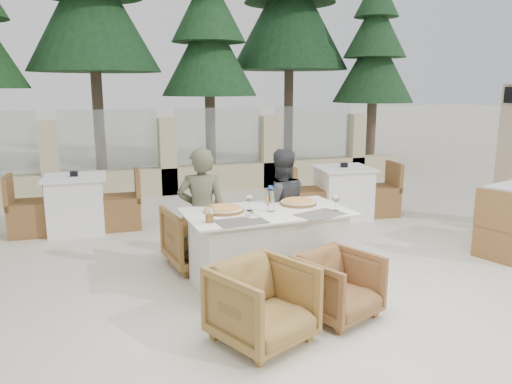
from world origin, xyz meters
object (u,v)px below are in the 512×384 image
object	(u,v)px
olive_dish	(252,215)
armchair_near_right	(338,286)
bg_table_b	(343,192)
armchair_near_left	(262,304)
pizza_left	(224,209)
armchair_far_right	(280,237)
armchair_far_left	(200,236)
pizza_right	(298,202)
wine_glass_corner	(336,202)
bg_table_a	(76,204)
beer_glass_right	(269,196)
dining_table	(267,248)
diner_left	(202,213)
wine_glass_centre	(250,202)
water_bottle	(271,199)
diner_right	(280,208)
beer_glass_left	(209,214)

from	to	relation	value
olive_dish	armchair_near_right	size ratio (longest dim) A/B	0.18
armchair_near_right	bg_table_b	distance (m)	3.45
armchair_near_left	armchair_near_right	distance (m)	0.79
pizza_left	armchair_far_right	world-z (taller)	pizza_left
armchair_far_right	armchair_far_left	bearing A→B (deg)	-14.74
pizza_left	pizza_right	size ratio (longest dim) A/B	1.03
pizza_left	armchair_near_right	xyz separation A→B (m)	(0.71, -0.99, -0.51)
armchair_far_right	bg_table_b	xyz separation A→B (m)	(1.69, 1.49, 0.10)
wine_glass_corner	bg_table_a	distance (m)	3.80
wine_glass_corner	beer_glass_right	world-z (taller)	wine_glass_corner
dining_table	diner_left	xyz separation A→B (m)	(-0.53, 0.46, 0.30)
wine_glass_centre	armchair_far_left	size ratio (longest dim) A/B	0.25
wine_glass_centre	dining_table	bearing A→B (deg)	-19.54
armchair_far_left	armchair_far_right	xyz separation A→B (m)	(0.88, -0.22, -0.05)
water_bottle	wine_glass_centre	bearing A→B (deg)	154.42
dining_table	pizza_right	size ratio (longest dim) A/B	4.27
beer_glass_right	bg_table_b	size ratio (longest dim) A/B	0.09
armchair_near_left	pizza_left	bearing A→B (deg)	64.78
wine_glass_corner	diner_right	xyz separation A→B (m)	(-0.27, 0.73, -0.21)
water_bottle	beer_glass_right	size ratio (longest dim) A/B	1.82
wine_glass_corner	armchair_far_right	size ratio (longest dim) A/B	0.29
dining_table	armchair_far_right	xyz separation A→B (m)	(0.41, 0.58, -0.10)
beer_glass_right	armchair_far_left	xyz separation A→B (m)	(-0.63, 0.48, -0.50)
armchair_near_right	pizza_right	bearing A→B (deg)	64.15
wine_glass_centre	wine_glass_corner	size ratio (longest dim) A/B	1.00
wine_glass_centre	bg_table_b	world-z (taller)	wine_glass_centre
pizza_right	bg_table_a	world-z (taller)	pizza_right
armchair_near_left	bg_table_a	xyz separation A→B (m)	(-1.26, 3.75, 0.07)
beer_glass_left	armchair_near_left	xyz separation A→B (m)	(0.18, -0.84, -0.53)
wine_glass_centre	bg_table_b	distance (m)	3.06
beer_glass_left	armchair_far_right	distance (m)	1.42
wine_glass_corner	armchair_near_left	bearing A→B (deg)	-143.48
wine_glass_corner	armchair_far_right	bearing A→B (deg)	104.76
olive_dish	diner_right	distance (m)	0.87
diner_left	diner_right	xyz separation A→B (m)	(0.89, 0.02, -0.03)
wine_glass_centre	armchair_near_right	size ratio (longest dim) A/B	0.30
wine_glass_corner	olive_dish	world-z (taller)	wine_glass_corner
diner_left	bg_table_a	distance (m)	2.55
armchair_near_right	bg_table_a	bearing A→B (deg)	99.17
diner_right	bg_table_b	xyz separation A→B (m)	(1.74, 1.59, -0.27)
pizza_right	beer_glass_left	xyz separation A→B (m)	(-1.04, -0.34, 0.05)
wine_glass_centre	armchair_near_left	world-z (taller)	wine_glass_centre
olive_dish	diner_left	size ratio (longest dim) A/B	0.08
pizza_left	armchair_near_left	distance (m)	1.26
wine_glass_centre	armchair_far_right	bearing A→B (deg)	43.02
beer_glass_right	diner_right	xyz separation A→B (m)	(0.20, 0.16, -0.19)
beer_glass_right	armchair_far_left	bearing A→B (deg)	143.06
beer_glass_right	bg_table_a	world-z (taller)	beer_glass_right
armchair_near_left	armchair_near_right	bearing A→B (deg)	-9.93
beer_glass_right	bg_table_b	world-z (taller)	beer_glass_right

